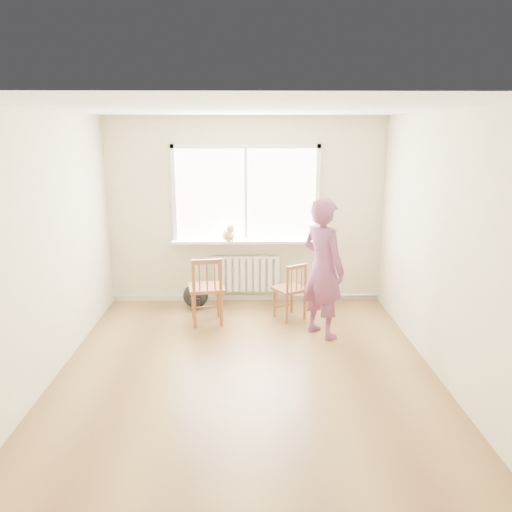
{
  "coord_description": "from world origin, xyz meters",
  "views": [
    {
      "loc": [
        0.01,
        -4.93,
        2.51
      ],
      "look_at": [
        0.13,
        1.2,
        0.95
      ],
      "focal_mm": 35.0,
      "sensor_mm": 36.0,
      "label": 1
    }
  ],
  "objects_px": {
    "chair_right": "(292,291)",
    "cat": "(229,233)",
    "chair_left": "(207,290)",
    "person": "(323,268)",
    "backpack": "(196,296)"
  },
  "relations": [
    {
      "from": "chair_left",
      "to": "backpack",
      "type": "relative_size",
      "value": 2.55
    },
    {
      "from": "chair_left",
      "to": "chair_right",
      "type": "height_order",
      "value": "chair_left"
    },
    {
      "from": "chair_left",
      "to": "chair_right",
      "type": "xyz_separation_m",
      "value": [
        1.13,
        0.16,
        -0.07
      ]
    },
    {
      "from": "chair_right",
      "to": "person",
      "type": "bearing_deg",
      "value": 89.55
    },
    {
      "from": "cat",
      "to": "backpack",
      "type": "xyz_separation_m",
      "value": [
        -0.48,
        -0.15,
        -0.89
      ]
    },
    {
      "from": "backpack",
      "to": "chair_left",
      "type": "bearing_deg",
      "value": -70.87
    },
    {
      "from": "chair_left",
      "to": "backpack",
      "type": "bearing_deg",
      "value": -80.24
    },
    {
      "from": "chair_right",
      "to": "person",
      "type": "relative_size",
      "value": 0.45
    },
    {
      "from": "chair_right",
      "to": "cat",
      "type": "height_order",
      "value": "cat"
    },
    {
      "from": "chair_left",
      "to": "cat",
      "type": "xyz_separation_m",
      "value": [
        0.27,
        0.77,
        0.61
      ]
    },
    {
      "from": "chair_left",
      "to": "backpack",
      "type": "distance_m",
      "value": 0.71
    },
    {
      "from": "chair_left",
      "to": "cat",
      "type": "distance_m",
      "value": 1.01
    },
    {
      "from": "chair_left",
      "to": "backpack",
      "type": "xyz_separation_m",
      "value": [
        -0.21,
        0.62,
        -0.28
      ]
    },
    {
      "from": "person",
      "to": "backpack",
      "type": "height_order",
      "value": "person"
    },
    {
      "from": "chair_left",
      "to": "cat",
      "type": "bearing_deg",
      "value": -118.67
    }
  ]
}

